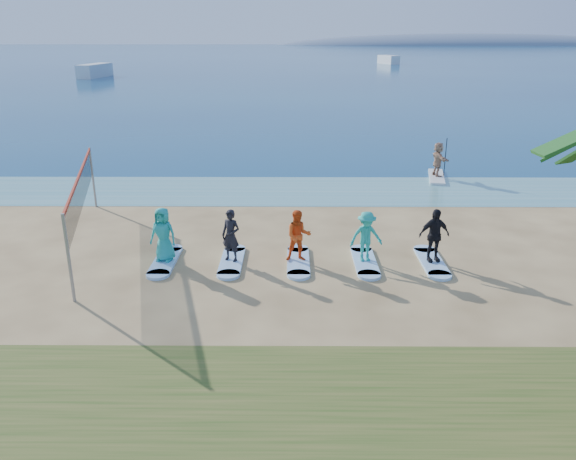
{
  "coord_description": "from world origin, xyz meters",
  "views": [
    {
      "loc": [
        0.39,
        -14.42,
        6.94
      ],
      "look_at": [
        0.28,
        2.0,
        1.1
      ],
      "focal_mm": 35.0,
      "sensor_mm": 36.0,
      "label": 1
    }
  ],
  "objects_px": {
    "paddleboarder": "(438,159)",
    "student_4": "(434,235)",
    "volleyball_net": "(81,191)",
    "boat_offshore_a": "(96,77)",
    "paddleboard": "(436,177)",
    "student_0": "(163,234)",
    "student_2": "(298,236)",
    "surfboard_3": "(365,262)",
    "surfboard_0": "(165,261)",
    "surfboard_2": "(298,262)",
    "student_3": "(366,237)",
    "student_1": "(231,236)",
    "surfboard_1": "(232,261)",
    "surfboard_4": "(432,262)",
    "boat_offshore_b": "(388,64)"
  },
  "relations": [
    {
      "from": "paddleboard",
      "to": "surfboard_0",
      "type": "height_order",
      "value": "paddleboard"
    },
    {
      "from": "boat_offshore_a",
      "to": "paddleboard",
      "type": "bearing_deg",
      "value": -52.2
    },
    {
      "from": "paddleboard",
      "to": "student_1",
      "type": "relative_size",
      "value": 1.81
    },
    {
      "from": "volleyball_net",
      "to": "student_2",
      "type": "distance_m",
      "value": 7.51
    },
    {
      "from": "volleyball_net",
      "to": "surfboard_2",
      "type": "distance_m",
      "value": 7.67
    },
    {
      "from": "student_0",
      "to": "student_2",
      "type": "height_order",
      "value": "student_0"
    },
    {
      "from": "surfboard_0",
      "to": "surfboard_2",
      "type": "xyz_separation_m",
      "value": [
        4.22,
        0.0,
        0.0
      ]
    },
    {
      "from": "volleyball_net",
      "to": "surfboard_0",
      "type": "height_order",
      "value": "volleyball_net"
    },
    {
      "from": "student_1",
      "to": "student_3",
      "type": "height_order",
      "value": "student_1"
    },
    {
      "from": "student_1",
      "to": "surfboard_3",
      "type": "height_order",
      "value": "student_1"
    },
    {
      "from": "paddleboarder",
      "to": "boat_offshore_b",
      "type": "relative_size",
      "value": 0.26
    },
    {
      "from": "volleyball_net",
      "to": "student_2",
      "type": "xyz_separation_m",
      "value": [
        7.26,
        -1.64,
        -0.99
      ]
    },
    {
      "from": "student_4",
      "to": "student_1",
      "type": "bearing_deg",
      "value": 168.51
    },
    {
      "from": "surfboard_2",
      "to": "student_2",
      "type": "distance_m",
      "value": 0.87
    },
    {
      "from": "paddleboarder",
      "to": "student_1",
      "type": "bearing_deg",
      "value": 129.92
    },
    {
      "from": "volleyball_net",
      "to": "student_3",
      "type": "bearing_deg",
      "value": -9.94
    },
    {
      "from": "surfboard_1",
      "to": "student_4",
      "type": "relative_size",
      "value": 1.29
    },
    {
      "from": "boat_offshore_a",
      "to": "surfboard_1",
      "type": "xyz_separation_m",
      "value": [
        29.24,
        -75.19,
        0.04
      ]
    },
    {
      "from": "volleyball_net",
      "to": "boat_offshore_a",
      "type": "height_order",
      "value": "volleyball_net"
    },
    {
      "from": "volleyball_net",
      "to": "surfboard_0",
      "type": "bearing_deg",
      "value": -28.39
    },
    {
      "from": "surfboard_0",
      "to": "student_1",
      "type": "height_order",
      "value": "student_1"
    },
    {
      "from": "student_0",
      "to": "student_4",
      "type": "height_order",
      "value": "student_0"
    },
    {
      "from": "volleyball_net",
      "to": "surfboard_4",
      "type": "xyz_separation_m",
      "value": [
        11.48,
        -1.64,
        -1.86
      ]
    },
    {
      "from": "paddleboard",
      "to": "boat_offshore_a",
      "type": "bearing_deg",
      "value": 132.03
    },
    {
      "from": "boat_offshore_a",
      "to": "student_1",
      "type": "height_order",
      "value": "student_1"
    },
    {
      "from": "surfboard_3",
      "to": "paddleboard",
      "type": "bearing_deg",
      "value": 65.8
    },
    {
      "from": "student_3",
      "to": "boat_offshore_a",
      "type": "bearing_deg",
      "value": 103.42
    },
    {
      "from": "student_2",
      "to": "student_1",
      "type": "bearing_deg",
      "value": 174.85
    },
    {
      "from": "surfboard_4",
      "to": "surfboard_1",
      "type": "bearing_deg",
      "value": 180.0
    },
    {
      "from": "student_3",
      "to": "volleyball_net",
      "type": "bearing_deg",
      "value": 159.49
    },
    {
      "from": "surfboard_0",
      "to": "surfboard_1",
      "type": "height_order",
      "value": "same"
    },
    {
      "from": "student_0",
      "to": "student_3",
      "type": "xyz_separation_m",
      "value": [
        6.33,
        0.0,
        -0.06
      ]
    },
    {
      "from": "boat_offshore_b",
      "to": "surfboard_3",
      "type": "height_order",
      "value": "boat_offshore_b"
    },
    {
      "from": "paddleboarder",
      "to": "student_4",
      "type": "distance_m",
      "value": 11.29
    },
    {
      "from": "surfboard_3",
      "to": "student_4",
      "type": "xyz_separation_m",
      "value": [
        2.11,
        0.0,
        0.9
      ]
    },
    {
      "from": "paddleboarder",
      "to": "student_0",
      "type": "bearing_deg",
      "value": 123.99
    },
    {
      "from": "volleyball_net",
      "to": "boat_offshore_a",
      "type": "bearing_deg",
      "value": 108.14
    },
    {
      "from": "volleyball_net",
      "to": "surfboard_3",
      "type": "bearing_deg",
      "value": -9.94
    },
    {
      "from": "volleyball_net",
      "to": "surfboard_4",
      "type": "bearing_deg",
      "value": -8.14
    },
    {
      "from": "volleyball_net",
      "to": "paddleboard",
      "type": "distance_m",
      "value": 17.15
    },
    {
      "from": "paddleboard",
      "to": "surfboard_4",
      "type": "relative_size",
      "value": 1.36
    },
    {
      "from": "boat_offshore_a",
      "to": "surfboard_1",
      "type": "bearing_deg",
      "value": -61.8
    },
    {
      "from": "volleyball_net",
      "to": "student_3",
      "type": "relative_size",
      "value": 5.46
    },
    {
      "from": "surfboard_4",
      "to": "student_2",
      "type": "bearing_deg",
      "value": 180.0
    },
    {
      "from": "student_4",
      "to": "paddleboarder",
      "type": "bearing_deg",
      "value": 64.12
    },
    {
      "from": "paddleboard",
      "to": "student_3",
      "type": "distance_m",
      "value": 12.02
    },
    {
      "from": "boat_offshore_b",
      "to": "surfboard_4",
      "type": "xyz_separation_m",
      "value": [
        -17.05,
        -113.96,
        0.04
      ]
    },
    {
      "from": "surfboard_3",
      "to": "boat_offshore_a",
      "type": "bearing_deg",
      "value": 113.99
    },
    {
      "from": "student_2",
      "to": "surfboard_0",
      "type": "bearing_deg",
      "value": 174.85
    },
    {
      "from": "boat_offshore_a",
      "to": "paddleboarder",
      "type": "bearing_deg",
      "value": -52.2
    }
  ]
}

